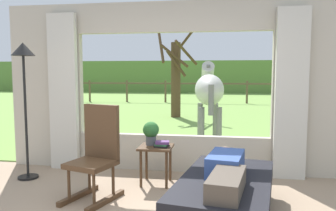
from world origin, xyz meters
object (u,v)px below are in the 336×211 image
at_px(reclining_person, 226,170).
at_px(rocking_chair, 96,153).
at_px(recliner_sofa, 225,197).
at_px(side_table, 156,153).
at_px(horse, 209,90).
at_px(potted_plant, 151,132).
at_px(floor_lamp_left, 24,69).
at_px(pasture_tree, 176,75).
at_px(book_stack, 162,144).

height_order(reclining_person, rocking_chair, rocking_chair).
xyz_separation_m(recliner_sofa, reclining_person, (0.00, -0.05, 0.30)).
bearing_deg(side_table, recliner_sofa, -45.60).
bearing_deg(side_table, horse, 74.87).
height_order(reclining_person, side_table, reclining_person).
relative_size(potted_plant, floor_lamp_left, 0.17).
height_order(recliner_sofa, rocking_chair, rocking_chair).
bearing_deg(side_table, rocking_chair, -134.47).
relative_size(reclining_person, pasture_tree, 0.47).
relative_size(recliner_sofa, book_stack, 8.88).
bearing_deg(floor_lamp_left, pasture_tree, 79.62).
distance_m(side_table, floor_lamp_left, 2.17).
bearing_deg(recliner_sofa, horse, 104.73).
distance_m(recliner_sofa, reclining_person, 0.31).
relative_size(side_table, potted_plant, 1.63).
height_order(recliner_sofa, reclining_person, reclining_person).
distance_m(side_table, pasture_tree, 6.81).
xyz_separation_m(reclining_person, horse, (-0.29, 3.29, 0.63)).
relative_size(rocking_chair, horse, 0.62).
xyz_separation_m(recliner_sofa, side_table, (-0.91, 0.93, 0.21)).
xyz_separation_m(rocking_chair, horse, (1.23, 2.93, 0.61)).
bearing_deg(recliner_sofa, pasture_tree, 110.99).
distance_m(side_table, horse, 2.50).
xyz_separation_m(horse, pasture_tree, (-1.24, 4.40, 0.26)).
bearing_deg(side_table, pasture_tree, 95.24).
relative_size(rocking_chair, book_stack, 5.44).
bearing_deg(horse, pasture_tree, 100.71).
bearing_deg(rocking_chair, reclining_person, 3.83).
distance_m(reclining_person, floor_lamp_left, 3.09).
distance_m(rocking_chair, floor_lamp_left, 1.70).
xyz_separation_m(floor_lamp_left, horse, (2.48, 2.36, -0.39)).
relative_size(recliner_sofa, rocking_chair, 1.63).
height_order(recliner_sofa, horse, horse).
bearing_deg(side_table, potted_plant, 143.13).
bearing_deg(rocking_chair, horse, 84.65).
height_order(reclining_person, floor_lamp_left, floor_lamp_left).
distance_m(book_stack, horse, 2.50).
bearing_deg(book_stack, reclining_person, -48.46).
relative_size(recliner_sofa, side_table, 3.51).
relative_size(reclining_person, rocking_chair, 1.28).
distance_m(floor_lamp_left, horse, 3.44).
xyz_separation_m(reclining_person, floor_lamp_left, (-2.77, 0.93, 1.03)).
height_order(recliner_sofa, pasture_tree, pasture_tree).
bearing_deg(potted_plant, rocking_chair, -127.81).
bearing_deg(recliner_sofa, potted_plant, 144.70).
distance_m(reclining_person, potted_plant, 1.45).
bearing_deg(horse, floor_lamp_left, -141.46).
xyz_separation_m(side_table, pasture_tree, (-0.62, 6.71, 0.99)).
xyz_separation_m(recliner_sofa, horse, (-0.29, 3.24, 0.94)).
bearing_deg(rocking_chair, potted_plant, 69.62).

